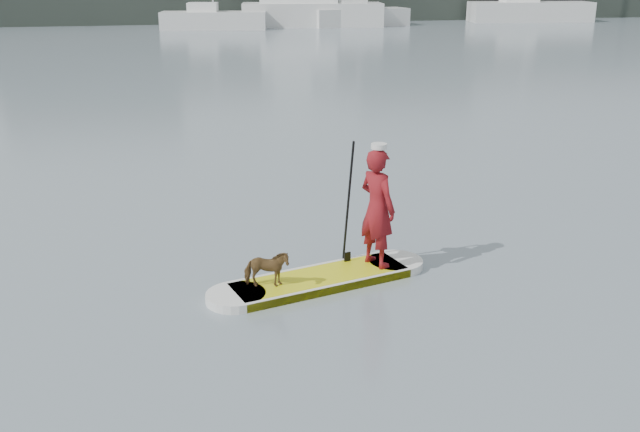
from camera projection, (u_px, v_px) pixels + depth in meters
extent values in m
plane|color=slate|center=(500.00, 282.00, 10.02)|extent=(140.00, 140.00, 0.00)
cube|color=#D2D313|center=(320.00, 279.00, 9.95)|extent=(2.62, 1.41, 0.12)
cylinder|color=silver|center=(236.00, 297.00, 9.41)|extent=(0.80, 0.80, 0.12)
cylinder|color=silver|center=(396.00, 264.00, 10.48)|extent=(0.80, 0.80, 0.12)
cube|color=silver|center=(308.00, 270.00, 10.26)|extent=(2.43, 0.69, 0.12)
cube|color=silver|center=(332.00, 290.00, 9.64)|extent=(2.43, 0.69, 0.12)
imported|color=maroon|center=(377.00, 208.00, 10.03)|extent=(0.65, 0.74, 1.71)
cylinder|color=silver|center=(379.00, 146.00, 9.74)|extent=(0.22, 0.22, 0.07)
imported|color=brown|center=(267.00, 269.00, 9.50)|extent=(0.64, 0.38, 0.51)
cylinder|color=black|center=(348.00, 204.00, 10.12)|extent=(0.11, 0.30, 1.89)
cube|color=black|center=(347.00, 262.00, 10.42)|extent=(0.10, 0.04, 0.32)
cube|color=silver|center=(214.00, 21.00, 50.97)|extent=(7.71, 3.57, 1.24)
cube|color=white|center=(203.00, 7.00, 50.64)|extent=(2.33, 1.95, 0.62)
cube|color=silver|center=(359.00, 17.00, 53.95)|extent=(7.65, 3.40, 1.29)
cube|color=white|center=(351.00, 4.00, 53.39)|extent=(2.28, 1.95, 0.65)
cube|color=silver|center=(530.00, 12.00, 58.37)|extent=(10.14, 4.32, 1.56)
cube|color=silver|center=(312.00, 15.00, 53.56)|extent=(10.80, 4.76, 1.71)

